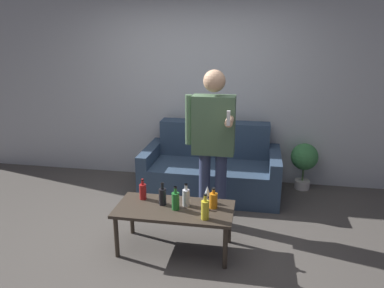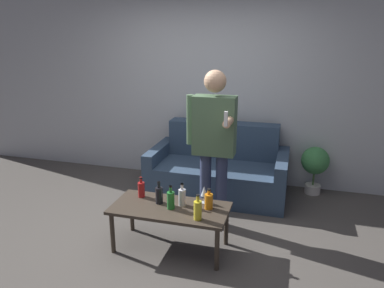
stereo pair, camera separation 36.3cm
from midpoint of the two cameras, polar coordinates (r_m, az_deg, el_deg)
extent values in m
plane|color=#514C47|center=(3.88, -2.19, -15.27)|extent=(16.00, 16.00, 0.00)
cube|color=silver|center=(5.21, 4.30, 8.99)|extent=(8.00, 0.06, 2.70)
cube|color=#334760|center=(4.80, 5.80, -5.89)|extent=(1.47, 0.66, 0.42)
cube|color=#334760|center=(5.15, 6.79, -1.54)|extent=(1.47, 0.26, 0.89)
cube|color=#334760|center=(5.07, -2.90, -3.52)|extent=(0.14, 0.92, 0.59)
cube|color=#334760|center=(4.83, 15.56, -5.22)|extent=(0.14, 0.92, 0.59)
cube|color=#3D3328|center=(3.63, -0.48, -9.83)|extent=(1.12, 0.54, 0.03)
cylinder|color=#3D3328|center=(3.72, -9.26, -13.29)|extent=(0.04, 0.04, 0.42)
cylinder|color=#3D3328|center=(3.46, 6.95, -15.71)|extent=(0.04, 0.04, 0.42)
cylinder|color=#3D3328|center=(4.07, -6.63, -10.35)|extent=(0.04, 0.04, 0.42)
cylinder|color=#3D3328|center=(3.84, 8.02, -12.24)|extent=(0.04, 0.04, 0.42)
cylinder|color=#23752D|center=(3.56, -0.32, -8.66)|extent=(0.07, 0.07, 0.17)
cylinder|color=#23752D|center=(3.51, -0.32, -6.96)|extent=(0.03, 0.03, 0.06)
cylinder|color=black|center=(3.50, -0.32, -6.56)|extent=(0.03, 0.03, 0.01)
cylinder|color=black|center=(3.66, -2.18, -7.90)|extent=(0.07, 0.07, 0.16)
cylinder|color=black|center=(3.62, -2.20, -6.28)|extent=(0.03, 0.03, 0.06)
cylinder|color=black|center=(3.61, -2.21, -5.90)|extent=(0.03, 0.03, 0.01)
cylinder|color=silver|center=(3.62, 1.37, -8.20)|extent=(0.07, 0.07, 0.16)
cylinder|color=silver|center=(3.58, 1.38, -6.56)|extent=(0.03, 0.03, 0.06)
cylinder|color=black|center=(3.57, 1.39, -6.18)|extent=(0.03, 0.03, 0.01)
cylinder|color=orange|center=(3.58, 5.51, -8.78)|extent=(0.08, 0.08, 0.15)
cylinder|color=orange|center=(3.53, 5.56, -7.30)|extent=(0.03, 0.03, 0.06)
cylinder|color=black|center=(3.52, 5.57, -6.97)|extent=(0.03, 0.03, 0.01)
cylinder|color=#B21E1E|center=(3.81, -5.02, -7.01)|extent=(0.07, 0.07, 0.15)
cylinder|color=#B21E1E|center=(3.77, -5.06, -5.53)|extent=(0.03, 0.03, 0.06)
cylinder|color=black|center=(3.76, -5.07, -5.19)|extent=(0.03, 0.03, 0.01)
cylinder|color=yellow|center=(3.37, 4.01, -10.15)|extent=(0.07, 0.07, 0.17)
cylinder|color=yellow|center=(3.32, 4.05, -8.29)|extent=(0.03, 0.03, 0.07)
cylinder|color=black|center=(3.31, 4.06, -7.86)|extent=(0.03, 0.03, 0.01)
cylinder|color=silver|center=(3.72, 4.68, -8.93)|extent=(0.06, 0.06, 0.01)
cylinder|color=silver|center=(3.70, 4.70, -8.40)|extent=(0.01, 0.01, 0.07)
cone|color=silver|center=(3.66, 4.73, -7.22)|extent=(0.07, 0.07, 0.10)
cylinder|color=navy|center=(4.11, 4.60, -6.90)|extent=(0.12, 0.12, 0.82)
cylinder|color=navy|center=(4.08, 7.03, -7.15)|extent=(0.12, 0.12, 0.82)
cube|color=#4C6B4C|center=(3.86, 6.13, 2.76)|extent=(0.44, 0.19, 0.62)
sphere|color=tan|center=(3.77, 6.35, 9.47)|extent=(0.23, 0.23, 0.23)
cylinder|color=#4C6B4C|center=(3.90, 2.40, 3.69)|extent=(0.08, 0.08, 0.52)
cylinder|color=tan|center=(3.68, 8.49, 3.44)|extent=(0.08, 0.28, 0.08)
cube|color=white|center=(3.50, 8.16, 3.77)|extent=(0.03, 0.03, 0.14)
cylinder|color=silver|center=(5.28, 19.78, -6.49)|extent=(0.20, 0.20, 0.12)
cylinder|color=#476B38|center=(5.22, 19.96, -4.81)|extent=(0.02, 0.02, 0.21)
sphere|color=#428E4C|center=(5.14, 20.22, -2.41)|extent=(0.36, 0.36, 0.36)
camera|label=1|loc=(0.18, -87.29, 0.83)|focal=35.00mm
camera|label=2|loc=(0.18, 92.71, -0.83)|focal=35.00mm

